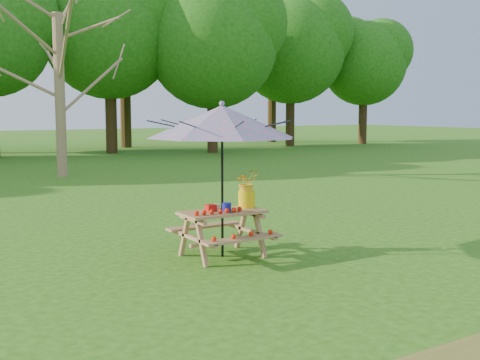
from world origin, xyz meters
TOP-DOWN VIEW (x-y plane):
  - ground at (0.00, 0.00)m, footprint 120.00×120.00m
  - picnic_table at (2.14, 1.70)m, footprint 1.20×1.32m
  - patio_umbrella at (2.14, 1.71)m, footprint 2.65×2.65m
  - produce_bins at (2.09, 1.73)m, footprint 0.31×0.44m
  - tomatoes_row at (1.99, 1.53)m, footprint 0.77×0.13m
  - flower_bucket at (2.61, 1.79)m, footprint 0.35×0.30m

SIDE VIEW (x-z plane):
  - ground at x=0.00m, z-range 0.00..0.00m
  - picnic_table at x=2.14m, z-range -0.01..0.66m
  - tomatoes_row at x=1.99m, z-range 0.67..0.74m
  - produce_bins at x=2.09m, z-range 0.66..0.79m
  - flower_bucket at x=2.61m, z-range 0.69..1.26m
  - patio_umbrella at x=2.14m, z-range 0.82..3.07m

